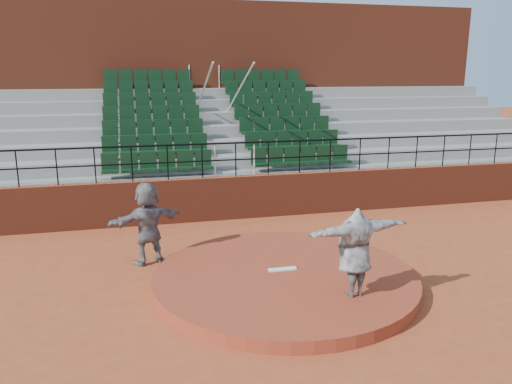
{
  "coord_description": "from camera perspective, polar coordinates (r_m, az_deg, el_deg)",
  "views": [
    {
      "loc": [
        -2.93,
        -9.32,
        4.35
      ],
      "look_at": [
        0.0,
        2.5,
        1.4
      ],
      "focal_mm": 35.0,
      "sensor_mm": 36.0,
      "label": 1
    }
  ],
  "objects": [
    {
      "name": "pitchers_mound",
      "position": [
        10.64,
        3.29,
        -9.79
      ],
      "size": [
        5.5,
        5.5,
        0.25
      ],
      "primitive_type": "cylinder",
      "color": "maroon",
      "rests_on": "ground"
    },
    {
      "name": "seating_deck",
      "position": [
        18.43,
        -4.61,
        4.49
      ],
      "size": [
        24.0,
        5.97,
        4.63
      ],
      "color": "gray",
      "rests_on": "ground"
    },
    {
      "name": "press_box_facade",
      "position": [
        22.13,
        -6.43,
        11.46
      ],
      "size": [
        24.0,
        3.0,
        7.1
      ],
      "primitive_type": "cube",
      "color": "maroon",
      "rests_on": "ground"
    },
    {
      "name": "pitching_rubber",
      "position": [
        10.72,
        3.06,
        -8.8
      ],
      "size": [
        0.6,
        0.15,
        0.03
      ],
      "primitive_type": "cube",
      "color": "white",
      "rests_on": "pitchers_mound"
    },
    {
      "name": "pitcher",
      "position": [
        9.45,
        11.23,
        -6.74
      ],
      "size": [
        2.15,
        0.88,
        1.7
      ],
      "primitive_type": "imported",
      "rotation": [
        0.0,
        0.0,
        3.3
      ],
      "color": "black",
      "rests_on": "pitchers_mound"
    },
    {
      "name": "wall_railing",
      "position": [
        14.8,
        -2.34,
        4.58
      ],
      "size": [
        24.04,
        0.05,
        1.03
      ],
      "color": "black",
      "rests_on": "boundary_wall"
    },
    {
      "name": "fielder",
      "position": [
        11.74,
        -12.29,
        -3.47
      ],
      "size": [
        1.86,
        1.21,
        1.92
      ],
      "primitive_type": "imported",
      "rotation": [
        0.0,
        0.0,
        3.54
      ],
      "color": "black",
      "rests_on": "ground"
    },
    {
      "name": "ground",
      "position": [
        10.69,
        3.28,
        -10.41
      ],
      "size": [
        90.0,
        90.0,
        0.0
      ],
      "primitive_type": "plane",
      "color": "#A04524",
      "rests_on": "ground"
    },
    {
      "name": "boundary_wall",
      "position": [
        15.07,
        -2.29,
        -0.6
      ],
      "size": [
        24.0,
        0.3,
        1.3
      ],
      "primitive_type": "cube",
      "color": "maroon",
      "rests_on": "ground"
    }
  ]
}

